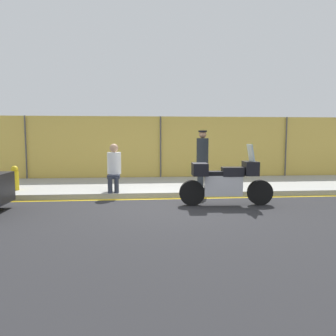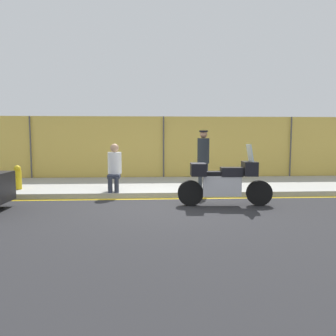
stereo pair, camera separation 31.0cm
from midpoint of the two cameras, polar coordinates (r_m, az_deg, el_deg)
ground_plane at (r=7.96m, az=1.84°, el=-6.69°), size 120.00×120.00×0.00m
sidewalk at (r=10.72m, az=0.49°, el=-3.11°), size 36.50×3.53×0.15m
curb_paint_stripe at (r=8.91m, az=1.28°, el=-5.36°), size 36.50×0.18×0.01m
storefront_fence at (r=12.46m, az=-0.07°, el=3.37°), size 34.67×0.17×2.43m
motorcycle at (r=8.09m, az=10.81°, el=-2.25°), size 2.30×0.57×1.50m
officer_standing at (r=9.75m, az=7.07°, el=1.62°), size 0.35×0.35×1.71m
person_seated_on_curb at (r=9.36m, az=-8.37°, el=0.55°), size 0.39×0.69×1.33m
fire_hydrant at (r=10.41m, az=-23.94°, el=-1.52°), size 0.21×0.27×0.70m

